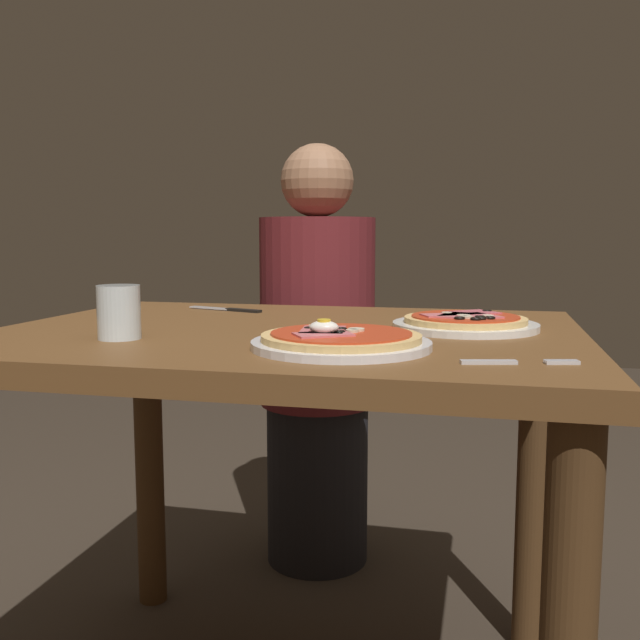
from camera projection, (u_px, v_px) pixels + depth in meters
name	position (u px, v px, depth m)	size (l,w,h in m)	color
dining_table	(288.00, 399.00, 1.31)	(1.05, 0.82, 0.76)	brown
pizza_foreground	(341.00, 341.00, 1.07)	(0.27, 0.27, 0.05)	white
pizza_across_left	(465.00, 323.00, 1.28)	(0.26, 0.26, 0.03)	white
water_glass_near	(119.00, 316.00, 1.16)	(0.07, 0.07, 0.09)	silver
fork	(510.00, 362.00, 0.94)	(0.16, 0.05, 0.00)	silver
knife	(230.00, 309.00, 1.59)	(0.19, 0.08, 0.01)	silver
diner_person	(317.00, 368.00, 2.00)	(0.32, 0.32, 1.18)	black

